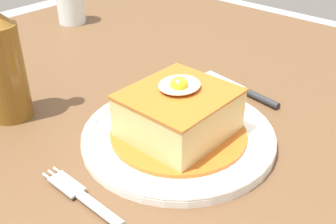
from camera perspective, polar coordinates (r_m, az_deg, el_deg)
The scene contains 7 objects.
dining_table at distance 0.76m, azimuth -6.39°, elevation -5.27°, with size 1.21×1.08×0.77m.
main_plate at distance 0.59m, azimuth 1.45°, elevation -3.23°, with size 0.28×0.28×0.02m.
sandwich_meal at distance 0.57m, azimuth 1.49°, elevation -0.36°, with size 0.20×0.20×0.09m.
fork at distance 0.50m, azimuth -10.95°, elevation -12.05°, with size 0.02×0.14×0.01m.
knife at distance 0.72m, azimuth 11.21°, elevation 2.62°, with size 0.04×0.17×0.01m.
beer_bottle_amber at distance 0.66m, azimuth -22.23°, elevation 6.98°, with size 0.06×0.06×0.27m.
drinking_glass at distance 1.08m, azimuth -13.35°, elevation 14.31°, with size 0.07×0.07×0.10m.
Camera 1 is at (-0.40, -0.46, 1.12)m, focal length 43.91 mm.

